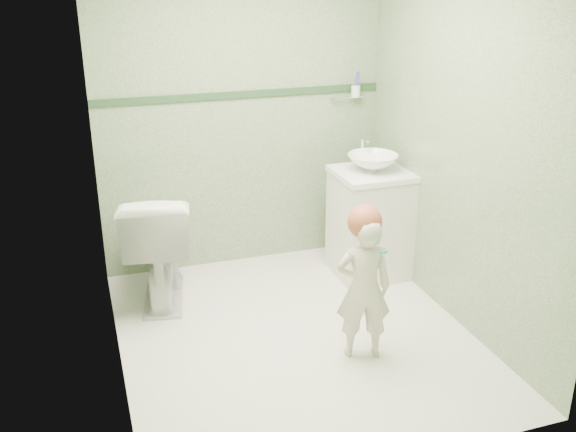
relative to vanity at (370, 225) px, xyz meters
name	(u,v)px	position (x,y,z in m)	size (l,w,h in m)	color
ground	(295,335)	(-0.84, -0.70, -0.40)	(2.50, 2.50, 0.00)	beige
room_shell	(296,158)	(-0.84, -0.70, 0.80)	(2.50, 2.54, 2.40)	#688B63
trim_stripe	(242,94)	(-0.84, 0.54, 0.95)	(2.20, 0.02, 0.05)	#274428
vanity	(370,225)	(0.00, 0.00, 0.00)	(0.52, 0.50, 0.80)	silver
counter	(372,174)	(0.00, 0.00, 0.41)	(0.54, 0.52, 0.04)	white
basin	(373,163)	(0.00, 0.00, 0.49)	(0.37, 0.37, 0.13)	white
faucet	(363,146)	(0.00, 0.19, 0.57)	(0.03, 0.13, 0.18)	silver
cup_holder	(355,91)	(0.05, 0.48, 0.93)	(0.26, 0.07, 0.21)	silver
toilet	(159,245)	(-1.58, 0.10, 0.02)	(0.47, 0.82, 0.83)	white
toddler	(364,289)	(-0.53, -1.03, 0.05)	(0.33, 0.22, 0.91)	beige
hair_cap	(365,222)	(-0.53, -1.00, 0.47)	(0.20, 0.20, 0.20)	#A04B34
teal_toothbrush	(382,251)	(-0.49, -1.17, 0.35)	(0.11, 0.14, 0.08)	#038976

